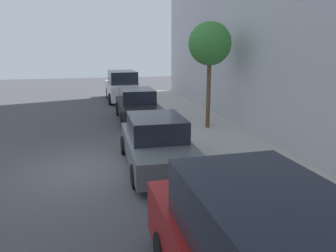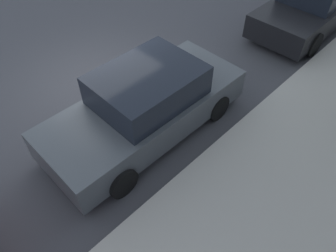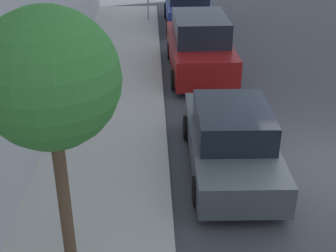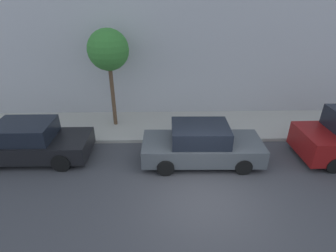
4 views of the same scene
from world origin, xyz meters
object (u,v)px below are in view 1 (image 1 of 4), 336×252
at_px(parked_sedan_fourth, 137,105).
at_px(parked_sedan_third, 157,143).
at_px(parked_suv_fifth, 123,87).
at_px(street_tree, 210,44).

bearing_deg(parked_sedan_fourth, parked_sedan_third, -92.95).
distance_m(parked_suv_fifth, street_tree, 9.89).
height_order(parked_sedan_fourth, parked_suv_fifth, parked_suv_fifth).
relative_size(parked_sedan_third, parked_suv_fifth, 0.93).
relative_size(parked_sedan_third, street_tree, 1.02).
relative_size(parked_suv_fifth, street_tree, 1.09).
xyz_separation_m(parked_suv_fifth, street_tree, (2.79, -9.08, 2.73)).
bearing_deg(parked_suv_fifth, parked_sedan_fourth, -88.85).
bearing_deg(parked_suv_fifth, street_tree, -72.93).
bearing_deg(parked_sedan_fourth, street_tree, -46.94).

